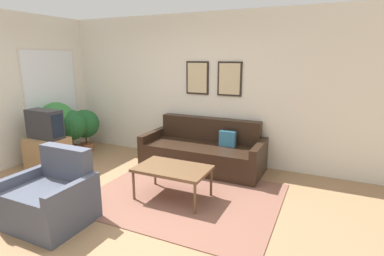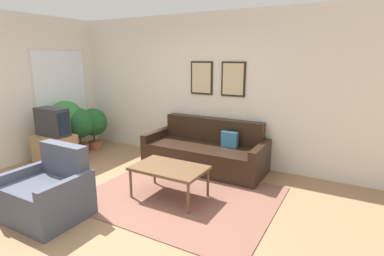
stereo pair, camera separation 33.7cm
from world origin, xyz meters
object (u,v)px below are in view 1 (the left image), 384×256
Objects in this scene: coffee_table at (173,170)px; tv at (45,124)px; couch at (204,152)px; armchair at (52,199)px; potted_plant_tall at (57,121)px.

coffee_table is 1.59× the size of tv.
armchair is (-0.92, -2.44, 0.00)m from couch.
potted_plant_tall is at bearing 122.36° from tv.
coffee_table is 1.53m from armchair.
tv is 0.71× the size of armchair.
couch is 2.37× the size of armchair.
potted_plant_tall reaches higher than coffee_table.
coffee_table is 2.99m from potted_plant_tall.
couch is at bearing 73.14° from armchair.
potted_plant_tall is (-1.90, 1.80, 0.42)m from armchair.
potted_plant_tall is at bearing -167.24° from couch.
tv reaches higher than couch.
couch is 2.79m from tv.
potted_plant_tall is (-0.36, 0.56, -0.09)m from tv.
potted_plant_tall is at bearing 140.24° from armchair.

